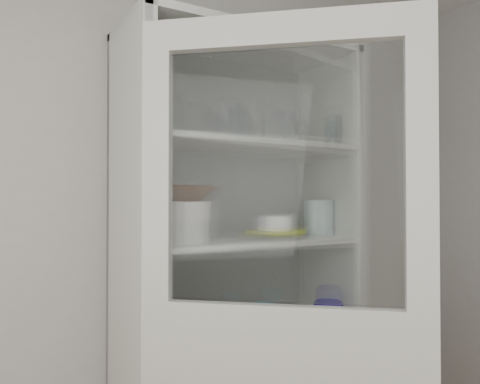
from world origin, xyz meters
TOP-DOWN VIEW (x-y plane):
  - wall_back at (0.00, 1.50)m, footprint 3.60×0.02m
  - pantry_cabinet at (0.20, 1.34)m, footprint 1.00×0.45m
  - cupboard_door at (0.03, 0.75)m, footprint 0.70×0.63m
  - tumbler_0 at (-0.14, 1.14)m, footprint 0.09×0.09m
  - tumbler_1 at (0.09, 1.11)m, footprint 0.07×0.07m
  - tumbler_2 at (0.08, 1.15)m, footprint 0.10×0.10m
  - tumbler_3 at (0.35, 1.14)m, footprint 0.07×0.07m
  - tumbler_4 at (0.26, 1.14)m, footprint 0.08×0.08m
  - tumbler_5 at (0.61, 1.15)m, footprint 0.07×0.07m
  - tumbler_6 at (0.61, 1.17)m, footprint 0.07×0.07m
  - tumbler_7 at (-0.21, 1.29)m, footprint 0.09×0.09m
  - tumbler_8 at (0.06, 1.28)m, footprint 0.08×0.08m
  - tumbler_9 at (0.19, 1.26)m, footprint 0.08×0.08m
  - tumbler_10 at (0.24, 1.29)m, footprint 0.06×0.06m
  - goblet_0 at (-0.21, 1.40)m, footprint 0.07×0.07m
  - goblet_1 at (0.13, 1.37)m, footprint 0.07×0.07m
  - goblet_2 at (0.46, 1.35)m, footprint 0.08×0.08m
  - goblet_3 at (0.61, 1.37)m, footprint 0.07×0.07m
  - plate_stack_front at (-0.10, 1.23)m, footprint 0.22×0.22m
  - plate_stack_back at (-0.05, 1.41)m, footprint 0.21×0.21m
  - cream_bowl at (-0.10, 1.23)m, footprint 0.29×0.29m
  - terracotta_bowl at (-0.10, 1.23)m, footprint 0.27×0.27m
  - glass_platter at (0.36, 1.25)m, footprint 0.37×0.37m
  - yellow_trivet at (0.36, 1.25)m, footprint 0.21×0.21m
  - white_ramekin at (0.36, 1.25)m, footprint 0.20×0.20m
  - grey_bowl_stack at (0.61, 1.25)m, footprint 0.14×0.14m
  - mug_blue at (0.61, 1.19)m, footprint 0.17×0.17m
  - mug_teal at (0.35, 1.32)m, footprint 0.13×0.13m
  - mug_white at (0.31, 1.13)m, footprint 0.12×0.12m
  - teal_jar at (0.13, 1.33)m, footprint 0.09×0.09m
  - measuring_cups at (0.00, 1.18)m, footprint 0.09×0.09m
  - white_canister at (-0.21, 1.30)m, footprint 0.11×0.11m

SIDE VIEW (x-z plane):
  - cupboard_door at x=0.03m, z-range -0.13..1.87m
  - measuring_cups at x=0.00m, z-range 0.86..0.90m
  - mug_white at x=0.31m, z-range 0.86..0.96m
  - mug_teal at x=0.35m, z-range 0.86..0.96m
  - teal_jar at x=0.13m, z-range 0.86..0.97m
  - mug_blue at x=0.61m, z-range 0.86..0.97m
  - white_canister at x=-0.21m, z-range 0.86..0.98m
  - pantry_cabinet at x=0.20m, z-range -0.11..1.99m
  - glass_platter at x=0.36m, z-range 1.26..1.28m
  - yellow_trivet at x=0.36m, z-range 1.28..1.29m
  - wall_back at x=0.00m, z-range 0.00..2.60m
  - plate_stack_front at x=-0.10m, z-range 1.26..1.34m
  - plate_stack_back at x=-0.05m, z-range 1.26..1.36m
  - white_ramekin at x=0.36m, z-range 1.29..1.36m
  - grey_bowl_stack at x=0.61m, z-range 1.26..1.42m
  - cream_bowl at x=-0.10m, z-range 1.34..1.42m
  - terracotta_bowl at x=-0.10m, z-range 1.42..1.48m
  - tumbler_3 at x=0.35m, z-range 1.66..1.79m
  - tumbler_4 at x=0.26m, z-range 1.66..1.79m
  - tumbler_1 at x=0.09m, z-range 1.66..1.79m
  - tumbler_10 at x=0.24m, z-range 1.66..1.79m
  - tumbler_0 at x=-0.14m, z-range 1.66..1.79m
  - tumbler_6 at x=0.61m, z-range 1.66..1.79m
  - tumbler_9 at x=0.19m, z-range 1.66..1.79m
  - tumbler_8 at x=0.06m, z-range 1.66..1.79m
  - tumbler_5 at x=0.61m, z-range 1.66..1.80m
  - tumbler_7 at x=-0.21m, z-range 1.66..1.80m
  - tumbler_2 at x=0.08m, z-range 1.66..1.81m
  - goblet_1 at x=0.13m, z-range 1.66..1.81m
  - goblet_0 at x=-0.21m, z-range 1.66..1.82m
  - goblet_3 at x=0.61m, z-range 1.66..1.82m
  - goblet_2 at x=0.46m, z-range 1.66..1.85m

